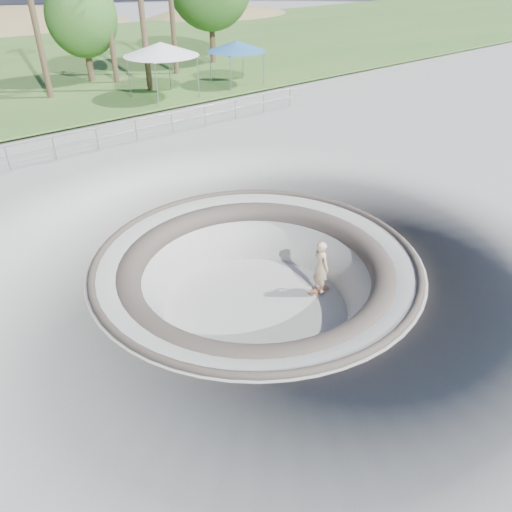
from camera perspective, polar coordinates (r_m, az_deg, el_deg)
name	(u,v)px	position (r m, az deg, el deg)	size (l,w,h in m)	color
ground	(256,259)	(15.62, 0.01, -0.36)	(180.00, 180.00, 0.00)	#AEAEA9
skate_bowl	(256,306)	(16.67, 0.01, -5.68)	(14.00, 14.00, 4.10)	#AEAEA9
safety_railing	(97,139)	(25.01, -17.71, 12.66)	(25.00, 0.06, 1.03)	gray
skateboard	(319,290)	(17.51, 7.19, -3.91)	(0.80, 0.28, 0.08)	#905E39
skater	(321,267)	(16.96, 7.41, -1.23)	(0.70, 0.46, 1.92)	#D1B287
canopy_white	(161,49)	(32.58, -10.83, 22.20)	(6.35, 6.35, 3.22)	gray
canopy_blue	(237,46)	(35.58, -2.23, 22.85)	(5.50, 5.50, 2.79)	gray
bushy_tree_mid	(82,17)	(38.05, -19.29, 24.37)	(4.67, 4.25, 6.74)	brown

